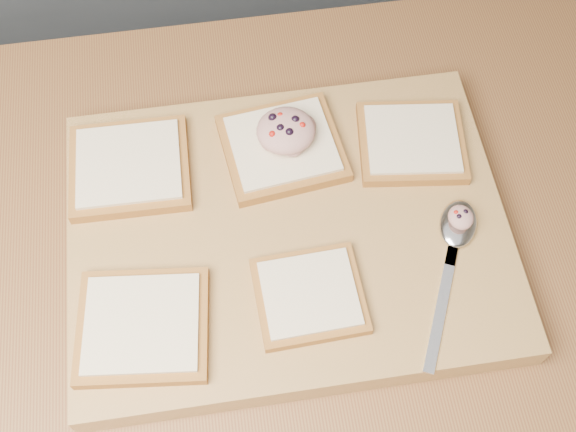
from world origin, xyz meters
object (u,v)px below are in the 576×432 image
(tuna_salad_dollop, at_px, (286,130))
(spoon, at_px, (456,235))
(cutting_board, at_px, (288,233))
(bread_far_center, at_px, (282,147))

(tuna_salad_dollop, bearing_deg, spoon, -41.25)
(tuna_salad_dollop, xyz_separation_m, spoon, (0.16, -0.14, -0.03))
(cutting_board, relative_size, tuna_salad_dollop, 7.17)
(bread_far_center, height_order, tuna_salad_dollop, tuna_salad_dollop)
(bread_far_center, relative_size, spoon, 0.75)
(tuna_salad_dollop, bearing_deg, bread_far_center, -134.08)
(cutting_board, xyz_separation_m, spoon, (0.17, -0.04, 0.02))
(cutting_board, height_order, tuna_salad_dollop, tuna_salad_dollop)
(bread_far_center, distance_m, spoon, 0.22)
(bread_far_center, bearing_deg, tuna_salad_dollop, 45.92)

